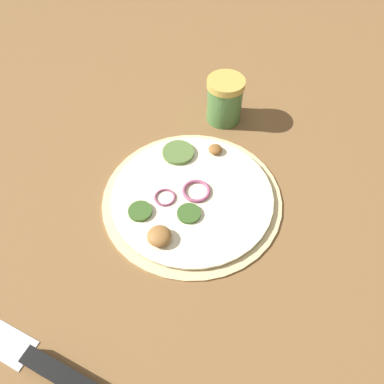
% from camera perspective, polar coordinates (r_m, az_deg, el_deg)
% --- Properties ---
extents(ground_plane, '(3.00, 3.00, 0.00)m').
position_cam_1_polar(ground_plane, '(0.57, -0.00, -1.00)').
color(ground_plane, brown).
extents(pizza, '(0.27, 0.27, 0.03)m').
position_cam_1_polar(pizza, '(0.56, -0.21, -0.65)').
color(pizza, beige).
rests_on(pizza, ground_plane).
extents(knife, '(0.07, 0.26, 0.02)m').
position_cam_1_polar(knife, '(0.50, -23.08, -22.31)').
color(knife, silver).
rests_on(knife, ground_plane).
extents(spice_jar, '(0.06, 0.06, 0.08)m').
position_cam_1_polar(spice_jar, '(0.67, 5.00, 13.81)').
color(spice_jar, '#4C7F42').
rests_on(spice_jar, ground_plane).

